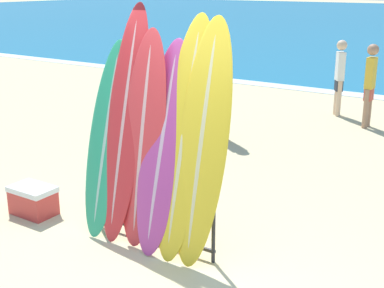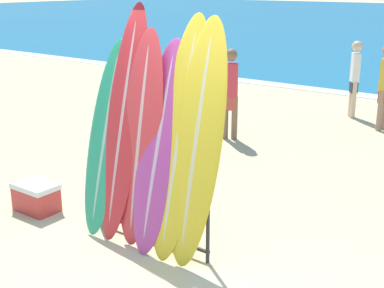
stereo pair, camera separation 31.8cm
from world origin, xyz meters
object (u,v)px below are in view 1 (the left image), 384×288
at_px(surfboard_slot_3, 163,148).
at_px(surfboard_slot_5, 202,144).
at_px(cooler_box, 33,200).
at_px(surfboard_slot_2, 143,140).
at_px(surfboard_slot_0, 107,139).
at_px(person_near_water, 340,75).
at_px(surfboard_slot_1, 125,124).
at_px(person_mid_beach, 370,83).
at_px(person_far_right, 220,90).
at_px(surfboard_rack, 152,201).
at_px(surfboard_slot_4, 184,139).
at_px(person_far_left, 171,110).

xyz_separation_m(surfboard_slot_3, surfboard_slot_5, (0.48, 0.02, 0.12)).
bearing_deg(cooler_box, surfboard_slot_2, 8.14).
height_order(surfboard_slot_0, person_near_water, surfboard_slot_0).
bearing_deg(surfboard_slot_1, surfboard_slot_5, -0.85).
xyz_separation_m(surfboard_slot_3, person_mid_beach, (0.42, 6.24, -0.23)).
xyz_separation_m(surfboard_slot_5, person_far_right, (-2.09, 3.92, -0.34)).
relative_size(surfboard_rack, surfboard_slot_1, 0.62).
height_order(surfboard_slot_0, surfboard_slot_4, surfboard_slot_4).
bearing_deg(surfboard_slot_4, cooler_box, -172.77).
bearing_deg(person_far_left, surfboard_rack, 158.27).
xyz_separation_m(surfboard_slot_2, person_far_right, (-1.35, 3.94, -0.27)).
relative_size(surfboard_slot_2, surfboard_slot_3, 1.04).
xyz_separation_m(surfboard_slot_4, person_far_left, (-1.75, 2.22, -0.37)).
bearing_deg(surfboard_slot_4, surfboard_slot_1, -179.84).
xyz_separation_m(surfboard_slot_3, person_far_right, (-1.61, 3.94, -0.22)).
bearing_deg(person_far_right, person_mid_beach, 26.98).
bearing_deg(surfboard_slot_0, surfboard_slot_2, 0.26).
height_order(surfboard_slot_2, surfboard_slot_4, surfboard_slot_4).
bearing_deg(surfboard_slot_4, surfboard_slot_2, -175.63).
distance_m(surfboard_slot_2, surfboard_slot_3, 0.27).
bearing_deg(surfboard_rack, person_far_right, 110.30).
bearing_deg(surfboard_slot_1, surfboard_slot_0, -170.86).
bearing_deg(surfboard_rack, surfboard_slot_3, 9.48).
bearing_deg(cooler_box, person_near_water, 78.44).
bearing_deg(surfboard_slot_1, person_far_right, 105.39).
xyz_separation_m(surfboard_slot_3, person_near_water, (-0.40, 6.88, -0.24)).
relative_size(surfboard_slot_1, surfboard_slot_5, 1.04).
relative_size(surfboard_slot_3, person_mid_beach, 1.37).
distance_m(surfboard_rack, surfboard_slot_0, 0.87).
bearing_deg(cooler_box, surfboard_slot_5, 6.10).
bearing_deg(person_far_right, surfboard_slot_4, -86.03).
bearing_deg(surfboard_slot_2, person_far_right, 108.87).
bearing_deg(surfboard_slot_5, surfboard_slot_0, -178.91).
xyz_separation_m(surfboard_rack, person_far_right, (-1.47, 3.97, 0.41)).
bearing_deg(surfboard_slot_3, surfboard_rack, -170.52).
bearing_deg(surfboard_slot_5, person_far_right, 118.04).
bearing_deg(surfboard_slot_3, surfboard_slot_4, 8.68).
bearing_deg(surfboard_rack, person_mid_beach, 84.83).
distance_m(surfboard_slot_2, person_mid_beach, 6.28).
bearing_deg(surfboard_slot_0, surfboard_rack, -1.85).
distance_m(person_near_water, person_mid_beach, 1.04).
distance_m(surfboard_slot_2, person_near_water, 6.89).
xyz_separation_m(surfboard_slot_1, person_mid_beach, (0.96, 6.20, -0.40)).
relative_size(person_mid_beach, cooler_box, 2.92).
bearing_deg(person_far_right, surfboard_slot_0, -99.53).
distance_m(person_mid_beach, person_far_left, 4.42).
bearing_deg(surfboard_slot_2, surfboard_slot_3, 0.31).
height_order(person_far_left, person_far_right, person_far_right).
relative_size(surfboard_slot_3, cooler_box, 3.99).
relative_size(surfboard_rack, person_far_right, 0.98).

